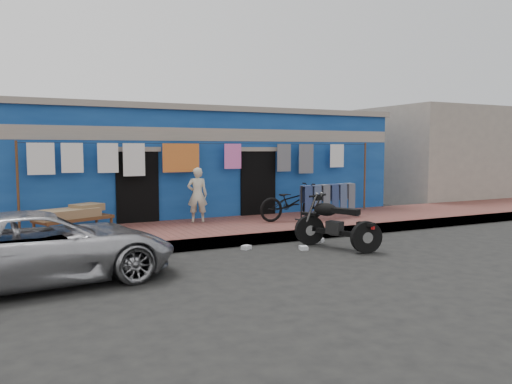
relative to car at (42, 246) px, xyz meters
name	(u,v)px	position (x,y,z in m)	size (l,w,h in m)	color
ground	(300,257)	(4.74, -0.15, -0.61)	(80.00, 80.00, 0.00)	black
sidewalk	(238,229)	(4.74, 2.85, -0.48)	(28.00, 3.00, 0.25)	brown
curb	(265,238)	(4.74, 1.40, -0.48)	(28.00, 0.10, 0.25)	gray
building	(187,164)	(4.74, 6.84, 1.08)	(12.20, 5.20, 3.36)	navy
neighbor_right	(437,155)	(15.74, 6.85, 1.29)	(6.00, 5.00, 3.80)	#9E9384
clothesline	(198,161)	(4.13, 4.10, 1.22)	(10.06, 0.06, 2.10)	brown
car	(42,246)	(0.00, 0.00, 0.00)	(1.96, 4.30, 1.21)	#ACACB1
seated_person	(197,195)	(3.95, 3.68, 0.36)	(0.52, 0.34, 1.43)	beige
bicycle	(292,198)	(6.30, 2.82, 0.25)	(0.66, 1.88, 1.21)	black
motorcycle	(337,222)	(5.87, 0.19, -0.03)	(1.28, 1.88, 1.15)	black
charpoy	(74,219)	(0.86, 3.43, -0.06)	(1.95, 1.47, 0.60)	brown
jeans_rack	(328,201)	(7.43, 2.77, 0.13)	(2.05, 0.68, 0.97)	black
litter_a	(246,247)	(4.09, 1.00, -0.56)	(0.19, 0.15, 0.09)	silver
litter_b	(320,240)	(5.97, 0.98, -0.56)	(0.18, 0.14, 0.09)	silver
litter_c	(303,248)	(5.17, 0.42, -0.57)	(0.21, 0.16, 0.08)	silver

